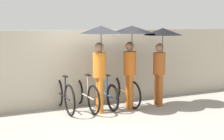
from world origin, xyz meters
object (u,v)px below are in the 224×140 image
Objects in this scene: pedestrian_center at (131,42)px; pedestrian_leading at (100,46)px; parked_bicycle_1 at (85,95)px; pedestrian_trailing at (161,45)px; parked_bicycle_0 at (63,95)px; parked_bicycle_3 at (123,90)px; parked_bicycle_2 at (105,93)px.

pedestrian_leading is at bearing 6.59° from pedestrian_center.
pedestrian_trailing is at bearing -109.94° from parked_bicycle_1.
parked_bicycle_1 is 1.40m from pedestrian_leading.
parked_bicycle_0 reaches higher than parked_bicycle_1.
parked_bicycle_0 is at bearing 80.47° from parked_bicycle_1.
pedestrian_center is at bearing -111.31° from parked_bicycle_0.
parked_bicycle_3 is 1.65m from pedestrian_leading.
pedestrian_leading reaches higher than parked_bicycle_3.
parked_bicycle_1 is at bearing 88.75° from parked_bicycle_3.
parked_bicycle_3 is at bearing -90.82° from parked_bicycle_1.
parked_bicycle_0 is at bearing 87.10° from parked_bicycle_2.
pedestrian_leading reaches higher than parked_bicycle_2.
pedestrian_center is 0.85m from pedestrian_trailing.
pedestrian_center is at bearing 171.79° from parked_bicycle_3.
pedestrian_center is at bearing -136.81° from parked_bicycle_2.
pedestrian_leading is at bearing 147.96° from parked_bicycle_2.
parked_bicycle_3 is at bearing -92.47° from parked_bicycle_0.
pedestrian_center is at bearing -118.69° from parked_bicycle_1.
pedestrian_trailing is at bearing -178.86° from pedestrian_center.
pedestrian_leading is 1.68m from pedestrian_trailing.
parked_bicycle_1 is 1.78m from pedestrian_center.
pedestrian_leading reaches higher than parked_bicycle_1.
parked_bicycle_3 is (1.65, -0.01, -0.02)m from parked_bicycle_0.
parked_bicycle_0 is at bearing -13.64° from pedestrian_center.
parked_bicycle_2 is at bearing -91.07° from parked_bicycle_1.
parked_bicycle_1 is at bearing -15.81° from pedestrian_trailing.
pedestrian_center is at bearing -175.16° from pedestrian_leading.
parked_bicycle_3 is at bearing -143.34° from pedestrian_leading.
parked_bicycle_3 is 1.45m from pedestrian_center.
pedestrian_leading is at bearing 119.07° from parked_bicycle_3.
pedestrian_leading is (-0.88, -0.57, 1.28)m from parked_bicycle_3.
parked_bicycle_3 is 1.60m from pedestrian_trailing.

